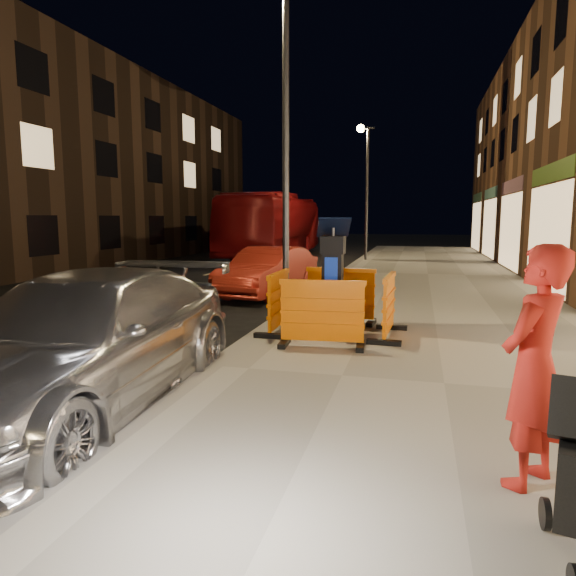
% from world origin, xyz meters
% --- Properties ---
extents(ground_plane, '(120.00, 120.00, 0.00)m').
position_xyz_m(ground_plane, '(0.00, 0.00, 0.00)').
color(ground_plane, black).
rests_on(ground_plane, ground).
extents(sidewalk, '(6.00, 60.00, 0.15)m').
position_xyz_m(sidewalk, '(3.00, 0.00, 0.07)').
color(sidewalk, gray).
rests_on(sidewalk, ground).
extents(kerb, '(0.30, 60.00, 0.15)m').
position_xyz_m(kerb, '(0.00, 0.00, 0.07)').
color(kerb, slate).
rests_on(kerb, ground).
extents(parking_kiosk, '(0.60, 0.60, 1.86)m').
position_xyz_m(parking_kiosk, '(1.25, 2.30, 1.08)').
color(parking_kiosk, black).
rests_on(parking_kiosk, sidewalk).
extents(barrier_front, '(1.37, 0.64, 1.04)m').
position_xyz_m(barrier_front, '(1.25, 1.35, 0.67)').
color(barrier_front, '#EC6A00').
rests_on(barrier_front, sidewalk).
extents(barrier_back, '(1.37, 0.64, 1.04)m').
position_xyz_m(barrier_back, '(1.25, 3.25, 0.67)').
color(barrier_back, '#EC6A00').
rests_on(barrier_back, sidewalk).
extents(barrier_kerbside, '(0.58, 1.34, 1.04)m').
position_xyz_m(barrier_kerbside, '(0.30, 2.30, 0.67)').
color(barrier_kerbside, '#EC6A00').
rests_on(barrier_kerbside, sidewalk).
extents(barrier_bldgside, '(0.62, 1.36, 1.04)m').
position_xyz_m(barrier_bldgside, '(2.20, 2.30, 0.67)').
color(barrier_bldgside, '#EC6A00').
rests_on(barrier_bldgside, sidewalk).
extents(car_silver, '(2.32, 5.26, 1.50)m').
position_xyz_m(car_silver, '(-0.98, -1.36, 0.00)').
color(car_silver, '#ABABAF').
rests_on(car_silver, ground).
extents(car_red, '(2.06, 4.21, 1.33)m').
position_xyz_m(car_red, '(-1.32, 7.13, 0.00)').
color(car_red, maroon).
rests_on(car_red, ground).
extents(bus_doubledecker, '(3.16, 12.10, 3.35)m').
position_xyz_m(bus_doubledecker, '(-4.89, 20.45, 0.00)').
color(bus_doubledecker, maroon).
rests_on(bus_doubledecker, ground).
extents(man, '(0.73, 0.78, 1.80)m').
position_xyz_m(man, '(3.49, -2.29, 1.05)').
color(man, '#A11912').
rests_on(man, sidewalk).
extents(street_lamp_mid, '(0.12, 0.12, 6.00)m').
position_xyz_m(street_lamp_mid, '(0.25, 3.00, 3.15)').
color(street_lamp_mid, '#3F3F44').
rests_on(street_lamp_mid, sidewalk).
extents(street_lamp_far, '(0.12, 0.12, 6.00)m').
position_xyz_m(street_lamp_far, '(0.25, 18.00, 3.15)').
color(street_lamp_far, '#3F3F44').
rests_on(street_lamp_far, sidewalk).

